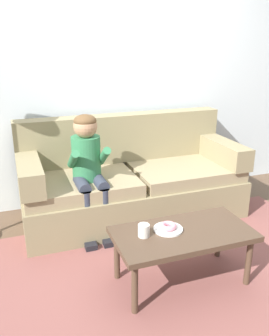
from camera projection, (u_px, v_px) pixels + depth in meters
ground at (177, 254)px, 3.00m from camera, size 10.00×10.00×0.00m
wall_back at (124, 71)px, 3.78m from camera, size 8.00×0.10×2.80m
area_rug at (192, 271)px, 2.78m from camera, size 2.82×1.99×0.01m
couch at (131, 182)px, 3.61m from camera, size 2.16×0.90×0.99m
coffee_table at (183, 237)px, 2.54m from camera, size 0.99×0.51×0.42m
person_child at (88, 164)px, 3.16m from camera, size 0.34×0.58×1.10m
plate at (168, 229)px, 2.54m from camera, size 0.21×0.21×0.01m
donut at (168, 226)px, 2.53m from camera, size 0.16×0.16×0.04m
mug at (144, 230)px, 2.44m from camera, size 0.08×0.08×0.09m
toy_controller at (215, 235)px, 3.25m from camera, size 0.23×0.09×0.05m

